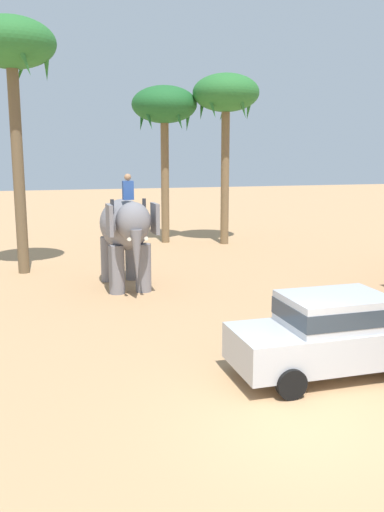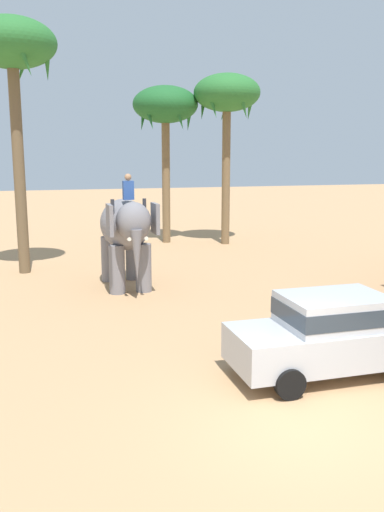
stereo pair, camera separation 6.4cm
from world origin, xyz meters
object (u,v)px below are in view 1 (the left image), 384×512
(elephant_with_mahout, at_px, (126,230))
(palm_tree_behind_elephant, at_px, (164,109))
(car_sedan_foreground, at_px, (331,331))
(palm_tree_near_hut, at_px, (226,98))
(palm_tree_left_of_road, at_px, (11,52))

(elephant_with_mahout, xyz_separation_m, palm_tree_behind_elephant, (3.40, 8.87, 4.62))
(car_sedan_foreground, relative_size, palm_tree_near_hut, 0.50)
(car_sedan_foreground, height_order, palm_tree_left_of_road, palm_tree_left_of_road)
(palm_tree_near_hut, bearing_deg, elephant_with_mahout, -128.79)
(car_sedan_foreground, distance_m, palm_tree_behind_elephant, 18.27)
(elephant_with_mahout, distance_m, palm_tree_left_of_road, 7.75)
(palm_tree_behind_elephant, bearing_deg, palm_tree_near_hut, -23.76)
(palm_tree_behind_elephant, distance_m, palm_tree_left_of_road, 8.87)
(palm_tree_near_hut, height_order, palm_tree_left_of_road, palm_tree_left_of_road)
(elephant_with_mahout, bearing_deg, palm_tree_behind_elephant, 69.02)
(palm_tree_behind_elephant, bearing_deg, palm_tree_left_of_road, -141.23)
(elephant_with_mahout, xyz_separation_m, palm_tree_near_hut, (6.15, 7.65, 5.10))
(palm_tree_behind_elephant, distance_m, palm_tree_near_hut, 3.05)
(elephant_with_mahout, relative_size, palm_tree_near_hut, 0.47)
(car_sedan_foreground, relative_size, elephant_with_mahout, 1.06)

